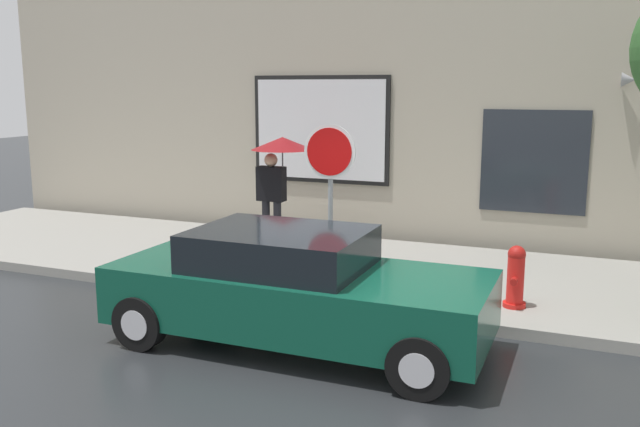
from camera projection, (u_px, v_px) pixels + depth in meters
name	position (u px, v px, depth m)	size (l,w,h in m)	color
ground_plane	(343.00, 347.00, 7.89)	(60.00, 60.00, 0.00)	#282B2D
sidewalk	(410.00, 275.00, 10.61)	(20.00, 4.00, 0.15)	gray
building_facade	(449.00, 59.00, 12.25)	(20.00, 0.67, 7.00)	#B2A893
parked_car	(295.00, 289.00, 7.84)	(4.38, 1.82, 1.37)	#0F4C38
fire_hydrant	(516.00, 277.00, 8.80)	(0.30, 0.44, 0.82)	red
pedestrian_with_umbrella	(279.00, 159.00, 11.73)	(1.08, 1.08, 1.99)	black
stop_sign	(330.00, 174.00, 9.39)	(0.76, 0.10, 2.34)	gray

